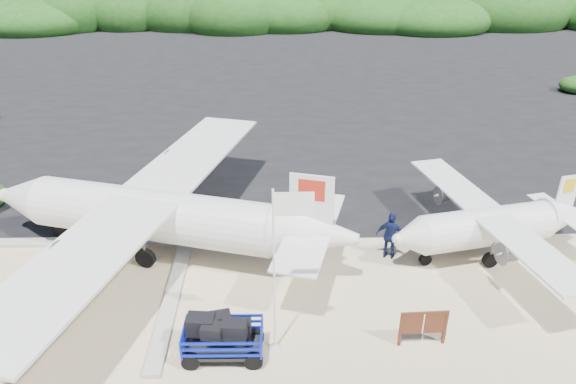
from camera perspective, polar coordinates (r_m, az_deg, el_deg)
name	(u,v)px	position (r m, az deg, el deg)	size (l,w,h in m)	color
ground	(310,325)	(16.48, 2.47, -14.57)	(160.00, 160.00, 0.00)	beige
asphalt_apron	(283,78)	(43.69, -0.53, 12.53)	(90.00, 50.00, 0.04)	#B2B2B2
lagoon	(36,301)	(19.27, -26.21, -10.80)	(9.00, 7.00, 0.40)	#B2B2B2
vegetation_band	(278,28)	(68.17, -1.15, 17.79)	(124.00, 8.00, 4.40)	#B2B2B2
baggage_cart	(224,355)	(15.64, -7.08, -17.58)	(2.44, 1.40, 1.22)	#0B1CAB
flagpole	(275,347)	(15.77, -1.43, -16.89)	(1.04, 0.44, 5.22)	white
signboard	(420,344)	(16.36, 14.51, -16.01)	(1.50, 0.14, 1.23)	#562B18
crew_a	(196,221)	(20.48, -10.15, -3.19)	(0.56, 0.37, 1.54)	#121C46
crew_b	(284,220)	(20.31, -0.43, -3.09)	(0.72, 0.56, 1.49)	#121C46
crew_c	(391,236)	(19.29, 11.36, -4.79)	(1.10, 0.46, 1.87)	#121C46
aircraft_large	(457,110)	(37.32, 18.26, 8.62)	(16.87, 16.87, 5.06)	#B2B2B2
aircraft_small	(123,65)	(50.47, -17.84, 13.26)	(7.99, 7.99, 2.88)	#B2B2B2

